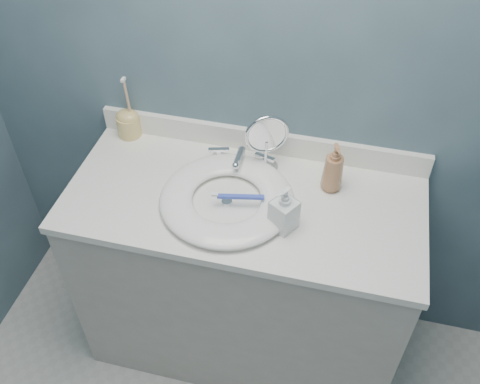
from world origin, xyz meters
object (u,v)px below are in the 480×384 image
(soap_bottle_clear, at_px, (284,209))
(toothbrush_holder, at_px, (128,122))
(makeup_mirror, at_px, (267,141))
(soap_bottle_amber, at_px, (334,168))

(soap_bottle_clear, relative_size, toothbrush_holder, 0.65)
(makeup_mirror, distance_m, soap_bottle_clear, 0.29)
(soap_bottle_amber, xyz_separation_m, soap_bottle_clear, (-0.13, -0.22, -0.01))
(soap_bottle_clear, bearing_deg, makeup_mirror, 145.03)
(makeup_mirror, distance_m, soap_bottle_amber, 0.25)
(makeup_mirror, bearing_deg, soap_bottle_clear, -91.43)
(makeup_mirror, relative_size, soap_bottle_clear, 1.39)
(soap_bottle_amber, bearing_deg, makeup_mirror, 147.86)
(soap_bottle_clear, height_order, toothbrush_holder, toothbrush_holder)
(soap_bottle_clear, bearing_deg, toothbrush_holder, -174.67)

